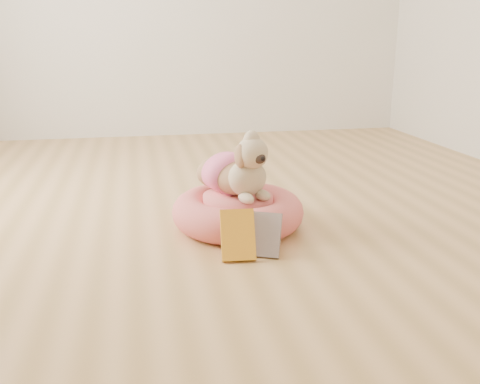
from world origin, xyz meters
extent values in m
plane|color=#B3874A|center=(0.00, 0.00, 0.00)|extent=(4.50, 4.50, 0.00)
cylinder|color=#E05B57|center=(0.05, -0.19, 0.05)|extent=(0.44, 0.44, 0.09)
torus|color=#E05B57|center=(0.05, -0.19, 0.08)|extent=(0.60, 0.60, 0.15)
cylinder|color=#E05B57|center=(0.05, -0.19, 0.11)|extent=(0.32, 0.32, 0.08)
cube|color=yellow|center=(-0.02, -0.53, 0.10)|extent=(0.14, 0.13, 0.19)
cube|color=silver|center=(0.09, -0.53, 0.08)|extent=(0.14, 0.13, 0.17)
camera|label=1|loc=(-0.40, -2.46, 0.85)|focal=40.00mm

